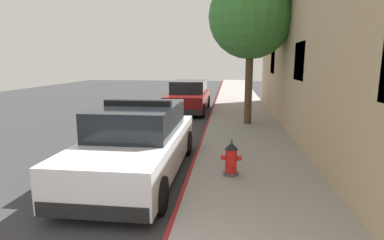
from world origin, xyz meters
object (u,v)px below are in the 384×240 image
object	(u,v)px
parked_car_silver_ahead	(189,97)
fire_hydrant	(231,159)
police_cruiser	(138,142)
street_tree	(251,16)

from	to	relation	value
parked_car_silver_ahead	fire_hydrant	distance (m)	9.66
parked_car_silver_ahead	fire_hydrant	bearing A→B (deg)	-77.29
police_cruiser	fire_hydrant	size ratio (longest dim) A/B	6.37
parked_car_silver_ahead	police_cruiser	bearing A→B (deg)	-89.58
police_cruiser	parked_car_silver_ahead	distance (m)	9.23
fire_hydrant	police_cruiser	bearing A→B (deg)	174.73
police_cruiser	street_tree	xyz separation A→B (m)	(2.71, 5.47, 3.39)
street_tree	police_cruiser	bearing A→B (deg)	-116.37
parked_car_silver_ahead	fire_hydrant	xyz separation A→B (m)	(2.12, -9.42, -0.24)
fire_hydrant	street_tree	distance (m)	6.76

